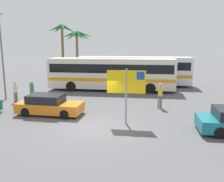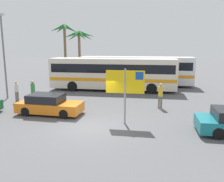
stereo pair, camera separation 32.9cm
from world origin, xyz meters
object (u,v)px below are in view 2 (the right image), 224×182
Objects in this scene: car_orange at (49,105)px; pedestrian_crossing_lot at (33,90)px; ferry_sign at (126,84)px; pedestrian_by_bus at (160,93)px; pedestrian_near_sign at (16,90)px; bus_rear_coach at (136,69)px; bus_front_coach at (113,73)px.

car_orange is 3.59m from pedestrian_crossing_lot.
ferry_sign reaches higher than pedestrian_by_bus.
ferry_sign is at bearing 176.34° from pedestrian_near_sign.
ferry_sign is at bearing -88.94° from bus_rear_coach.
bus_front_coach is 9.36m from car_orange.
pedestrian_by_bus is 1.01× the size of pedestrian_crossing_lot.
pedestrian_crossing_lot reaches higher than car_orange.
ferry_sign reaches higher than pedestrian_near_sign.
pedestrian_crossing_lot is (-9.74, -0.01, -0.02)m from pedestrian_by_bus.
pedestrian_crossing_lot is at bearing 154.37° from ferry_sign.
pedestrian_near_sign is (-4.00, 2.91, 0.33)m from car_orange.
bus_front_coach is 3.85× the size of ferry_sign.
car_orange is at bearing -108.19° from bus_front_coach.
bus_front_coach reaches higher than pedestrian_by_bus.
ferry_sign reaches higher than car_orange.
bus_front_coach is 9.12m from pedestrian_near_sign.
bus_front_coach reaches higher than car_orange.
ferry_sign is at bearing -76.99° from bus_front_coach.
bus_rear_coach is at bearing 174.97° from pedestrian_by_bus.
pedestrian_near_sign is 0.90× the size of pedestrian_by_bus.
car_orange is at bearing 163.94° from pedestrian_near_sign.
ferry_sign is at bearing -48.54° from pedestrian_by_bus.
pedestrian_by_bus is (4.41, -6.21, -0.70)m from bus_front_coach.
bus_rear_coach is 6.73× the size of pedestrian_by_bus.
pedestrian_crossing_lot is (-2.43, 2.60, 0.44)m from car_orange.
pedestrian_near_sign is 11.32m from pedestrian_by_bus.
bus_rear_coach is 2.86× the size of car_orange.
pedestrian_crossing_lot is (-5.33, -6.22, -0.71)m from bus_front_coach.
bus_front_coach is 8.22m from pedestrian_crossing_lot.
car_orange is 2.36× the size of pedestrian_by_bus.
pedestrian_crossing_lot reaches higher than pedestrian_near_sign.
bus_rear_coach reaches higher than car_orange.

